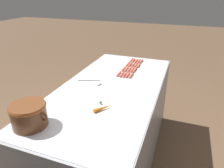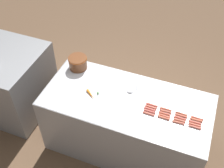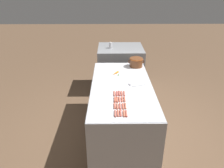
{
  "view_description": "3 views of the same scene",
  "coord_description": "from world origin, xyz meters",
  "px_view_note": "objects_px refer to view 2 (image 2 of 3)",
  "views": [
    {
      "loc": [
        -0.61,
        1.62,
        1.73
      ],
      "look_at": [
        -0.02,
        0.03,
        0.93
      ],
      "focal_mm": 32.54,
      "sensor_mm": 36.0,
      "label": 1
    },
    {
      "loc": [
        -2.07,
        -0.63,
        3.3
      ],
      "look_at": [
        0.07,
        0.21,
        1.01
      ],
      "focal_mm": 45.52,
      "sensor_mm": 36.0,
      "label": 2
    },
    {
      "loc": [
        -0.18,
        -2.91,
        2.3
      ],
      "look_at": [
        -0.15,
        -0.02,
        0.92
      ],
      "focal_mm": 34.8,
      "sensor_mm": 36.0,
      "label": 3
    }
  ],
  "objects_px": {
    "hot_dog_10": "(165,114)",
    "carrot": "(91,94)",
    "hot_dog_1": "(178,122)",
    "hot_dog_3": "(149,114)",
    "hot_dog_7": "(150,111)",
    "hot_dog_6": "(164,116)",
    "hot_dog_17": "(181,114)",
    "bean_pot": "(78,62)",
    "hot_dog_15": "(151,107)",
    "hot_dog_18": "(166,109)",
    "hot_dog_13": "(181,116)",
    "hot_dog_16": "(197,118)",
    "hot_dog_9": "(180,118)",
    "hot_dog_2": "(164,118)",
    "hot_dog_12": "(196,120)",
    "hot_dog_8": "(195,122)",
    "hot_dog_19": "(152,105)",
    "hot_dog_14": "(166,111)",
    "back_cabinet": "(12,83)",
    "serving_spoon": "(132,89)",
    "hot_dog_5": "(180,120)",
    "hot_dog_0": "(195,127)",
    "hot_dog_4": "(195,125)",
    "hot_dog_11": "(150,109)"
  },
  "relations": [
    {
      "from": "hot_dog_4",
      "to": "serving_spoon",
      "type": "height_order",
      "value": "hot_dog_4"
    },
    {
      "from": "hot_dog_7",
      "to": "hot_dog_6",
      "type": "bearing_deg",
      "value": -91.64
    },
    {
      "from": "back_cabinet",
      "to": "hot_dog_9",
      "type": "bearing_deg",
      "value": -92.76
    },
    {
      "from": "hot_dog_3",
      "to": "hot_dog_17",
      "type": "xyz_separation_m",
      "value": [
        0.13,
        -0.33,
        0.0
      ]
    },
    {
      "from": "hot_dog_2",
      "to": "hot_dog_6",
      "type": "height_order",
      "value": "same"
    },
    {
      "from": "bean_pot",
      "to": "hot_dog_13",
      "type": "bearing_deg",
      "value": -102.73
    },
    {
      "from": "hot_dog_2",
      "to": "hot_dog_12",
      "type": "relative_size",
      "value": 1.0
    },
    {
      "from": "bean_pot",
      "to": "carrot",
      "type": "xyz_separation_m",
      "value": [
        -0.38,
        -0.35,
        -0.07
      ]
    },
    {
      "from": "back_cabinet",
      "to": "serving_spoon",
      "type": "distance_m",
      "value": 1.77
    },
    {
      "from": "hot_dog_18",
      "to": "carrot",
      "type": "xyz_separation_m",
      "value": [
        -0.1,
        0.85,
        0.0
      ]
    },
    {
      "from": "hot_dog_16",
      "to": "hot_dog_12",
      "type": "bearing_deg",
      "value": 176.27
    },
    {
      "from": "hot_dog_2",
      "to": "hot_dog_6",
      "type": "relative_size",
      "value": 1.0
    },
    {
      "from": "hot_dog_15",
      "to": "hot_dog_18",
      "type": "height_order",
      "value": "same"
    },
    {
      "from": "hot_dog_10",
      "to": "hot_dog_2",
      "type": "bearing_deg",
      "value": -174.42
    },
    {
      "from": "hot_dog_1",
      "to": "hot_dog_15",
      "type": "relative_size",
      "value": 1.0
    },
    {
      "from": "hot_dog_9",
      "to": "hot_dog_12",
      "type": "xyz_separation_m",
      "value": [
        0.04,
        -0.17,
        0.0
      ]
    },
    {
      "from": "hot_dog_1",
      "to": "hot_dog_3",
      "type": "xyz_separation_m",
      "value": [
        0.0,
        0.32,
        0.0
      ]
    },
    {
      "from": "hot_dog_0",
      "to": "hot_dog_7",
      "type": "relative_size",
      "value": 1.0
    },
    {
      "from": "hot_dog_6",
      "to": "hot_dog_17",
      "type": "relative_size",
      "value": 1.0
    },
    {
      "from": "back_cabinet",
      "to": "hot_dog_12",
      "type": "distance_m",
      "value": 2.53
    },
    {
      "from": "hot_dog_17",
      "to": "hot_dog_2",
      "type": "bearing_deg",
      "value": 127.87
    },
    {
      "from": "hot_dog_1",
      "to": "hot_dog_17",
      "type": "height_order",
      "value": "same"
    },
    {
      "from": "hot_dog_3",
      "to": "hot_dog_17",
      "type": "distance_m",
      "value": 0.35
    },
    {
      "from": "hot_dog_8",
      "to": "hot_dog_18",
      "type": "height_order",
      "value": "same"
    },
    {
      "from": "hot_dog_12",
      "to": "serving_spoon",
      "type": "distance_m",
      "value": 0.8
    },
    {
      "from": "hot_dog_13",
      "to": "hot_dog_16",
      "type": "xyz_separation_m",
      "value": [
        0.03,
        -0.16,
        0.0
      ]
    },
    {
      "from": "hot_dog_6",
      "to": "hot_dog_11",
      "type": "distance_m",
      "value": 0.18
    },
    {
      "from": "hot_dog_5",
      "to": "hot_dog_13",
      "type": "relative_size",
      "value": 1.0
    },
    {
      "from": "hot_dog_0",
      "to": "hot_dog_12",
      "type": "relative_size",
      "value": 1.0
    },
    {
      "from": "hot_dog_1",
      "to": "hot_dog_10",
      "type": "bearing_deg",
      "value": 68.08
    },
    {
      "from": "hot_dog_2",
      "to": "bean_pot",
      "type": "distance_m",
      "value": 1.28
    },
    {
      "from": "hot_dog_6",
      "to": "hot_dog_14",
      "type": "distance_m",
      "value": 0.07
    },
    {
      "from": "hot_dog_17",
      "to": "bean_pot",
      "type": "height_order",
      "value": "bean_pot"
    },
    {
      "from": "hot_dog_17",
      "to": "hot_dog_12",
      "type": "bearing_deg",
      "value": -99.55
    },
    {
      "from": "hot_dog_6",
      "to": "carrot",
      "type": "height_order",
      "value": "carrot"
    },
    {
      "from": "hot_dog_10",
      "to": "hot_dog_14",
      "type": "bearing_deg",
      "value": -5.49
    },
    {
      "from": "hot_dog_12",
      "to": "hot_dog_14",
      "type": "xyz_separation_m",
      "value": [
        -0.0,
        0.33,
        0.0
      ]
    },
    {
      "from": "hot_dog_15",
      "to": "carrot",
      "type": "relative_size",
      "value": 0.87
    },
    {
      "from": "hot_dog_13",
      "to": "hot_dog_19",
      "type": "bearing_deg",
      "value": 84.01
    },
    {
      "from": "hot_dog_9",
      "to": "hot_dog_15",
      "type": "relative_size",
      "value": 1.0
    },
    {
      "from": "hot_dog_19",
      "to": "carrot",
      "type": "xyz_separation_m",
      "value": [
        -0.11,
        0.69,
        0.0
      ]
    },
    {
      "from": "hot_dog_14",
      "to": "hot_dog_17",
      "type": "relative_size",
      "value": 1.0
    },
    {
      "from": "hot_dog_5",
      "to": "hot_dog_19",
      "type": "relative_size",
      "value": 1.0
    },
    {
      "from": "hot_dog_7",
      "to": "serving_spoon",
      "type": "height_order",
      "value": "hot_dog_7"
    },
    {
      "from": "hot_dog_15",
      "to": "hot_dog_19",
      "type": "height_order",
      "value": "same"
    },
    {
      "from": "hot_dog_7",
      "to": "hot_dog_9",
      "type": "xyz_separation_m",
      "value": [
        0.03,
        -0.33,
        0.0
      ]
    },
    {
      "from": "hot_dog_11",
      "to": "serving_spoon",
      "type": "relative_size",
      "value": 0.51
    },
    {
      "from": "hot_dog_8",
      "to": "hot_dog_19",
      "type": "xyz_separation_m",
      "value": [
        0.07,
        0.49,
        0.0
      ]
    },
    {
      "from": "hot_dog_13",
      "to": "carrot",
      "type": "bearing_deg",
      "value": 93.94
    },
    {
      "from": "hot_dog_10",
      "to": "carrot",
      "type": "bearing_deg",
      "value": 92.32
    }
  ]
}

